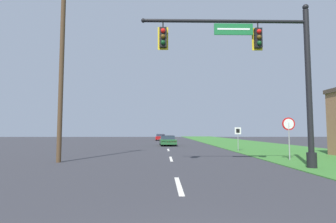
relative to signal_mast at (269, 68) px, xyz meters
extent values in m
cube|color=#38752D|center=(5.99, 20.34, -4.69)|extent=(10.00, 110.00, 0.04)
cube|color=silver|center=(-4.51, -3.66, -4.70)|extent=(0.16, 2.80, 0.01)
cube|color=silver|center=(-4.51, 4.34, -4.70)|extent=(0.16, 2.80, 0.01)
cube|color=silver|center=(-4.51, 12.34, -4.70)|extent=(0.16, 2.80, 0.01)
cube|color=silver|center=(-4.51, 20.34, -4.70)|extent=(0.16, 2.80, 0.01)
cube|color=silver|center=(-4.51, 28.34, -4.70)|extent=(0.16, 2.80, 0.01)
cylinder|color=black|center=(1.89, 0.00, -4.32)|extent=(0.44, 0.44, 0.70)
cylinder|color=black|center=(1.89, 0.00, -0.89)|extent=(0.26, 0.26, 7.55)
sphere|color=black|center=(1.89, 0.00, 3.03)|extent=(0.28, 0.28, 0.28)
cylinder|color=black|center=(-2.03, 0.00, 2.29)|extent=(7.85, 0.16, 0.16)
sphere|color=black|center=(-5.96, 0.00, 2.29)|extent=(0.21, 0.21, 0.21)
cube|color=#196B33|center=(-1.64, 0.00, 1.89)|extent=(1.86, 0.06, 0.55)
cube|color=white|center=(-1.64, -0.03, 1.89)|extent=(1.56, 0.01, 0.08)
cylinder|color=black|center=(-5.02, 0.00, 2.11)|extent=(0.06, 0.06, 0.35)
cube|color=yellow|center=(-5.02, 0.14, 1.46)|extent=(0.50, 0.03, 1.11)
cube|color=black|center=(-5.02, 0.00, 1.46)|extent=(0.34, 0.24, 0.95)
sphere|color=red|center=(-5.02, -0.14, 1.75)|extent=(0.22, 0.22, 0.22)
sphere|color=#51380F|center=(-5.02, -0.14, 1.46)|extent=(0.22, 0.22, 0.22)
sphere|color=#0F3D19|center=(-5.02, -0.14, 1.18)|extent=(0.22, 0.22, 0.22)
cylinder|color=black|center=(-0.46, 0.00, 2.11)|extent=(0.06, 0.06, 0.35)
cube|color=yellow|center=(-0.46, 0.14, 1.46)|extent=(0.50, 0.03, 1.11)
cube|color=black|center=(-0.46, 0.00, 1.46)|extent=(0.34, 0.24, 0.95)
sphere|color=red|center=(-0.46, -0.14, 1.75)|extent=(0.22, 0.22, 0.22)
sphere|color=#51380F|center=(-0.46, -0.14, 1.46)|extent=(0.22, 0.22, 0.22)
sphere|color=#0F3D19|center=(-0.46, -0.14, 1.18)|extent=(0.22, 0.22, 0.22)
cylinder|color=black|center=(-3.71, 21.34, -4.39)|extent=(0.22, 0.64, 0.64)
cylinder|color=black|center=(-5.31, 21.26, -4.39)|extent=(0.22, 0.64, 0.64)
cylinder|color=black|center=(-3.57, 18.29, -4.39)|extent=(0.22, 0.64, 0.64)
cylinder|color=black|center=(-5.16, 18.22, -4.39)|extent=(0.22, 0.64, 0.64)
cube|color=#235B2D|center=(-4.44, 19.78, -4.21)|extent=(2.03, 4.53, 0.55)
cube|color=#283342|center=(-4.44, 19.89, -3.72)|extent=(1.69, 1.94, 0.42)
cube|color=#235B2D|center=(-4.44, 19.89, -3.54)|extent=(1.65, 1.90, 0.06)
cube|color=#B71414|center=(-4.33, 17.59, -4.15)|extent=(1.68, 0.14, 0.14)
cylinder|color=black|center=(-4.65, 39.64, -4.39)|extent=(0.22, 0.64, 0.64)
cylinder|color=black|center=(-6.25, 39.64, -4.39)|extent=(0.22, 0.64, 0.64)
cylinder|color=black|center=(-4.65, 36.62, -4.39)|extent=(0.22, 0.64, 0.64)
cylinder|color=black|center=(-6.25, 36.62, -4.39)|extent=(0.22, 0.64, 0.64)
cube|color=#AD1414|center=(-5.45, 38.13, -4.21)|extent=(1.82, 4.43, 0.55)
cube|color=#283342|center=(-5.45, 38.24, -3.72)|extent=(1.60, 1.86, 0.42)
cube|color=#AD1414|center=(-5.45, 38.24, -3.54)|extent=(1.57, 1.82, 0.06)
cube|color=#B71414|center=(-5.45, 35.95, -4.15)|extent=(1.67, 0.06, 0.14)
cylinder|color=gray|center=(2.45, 3.27, -3.57)|extent=(0.07, 0.07, 2.20)
cylinder|color=red|center=(2.45, 3.27, -2.54)|extent=(0.76, 0.04, 0.76)
cylinder|color=white|center=(2.45, 3.25, -2.54)|extent=(0.61, 0.01, 0.61)
cylinder|color=gray|center=(1.53, 10.65, -3.67)|extent=(0.06, 0.06, 2.00)
cube|color=white|center=(1.53, 10.65, -2.94)|extent=(0.55, 0.04, 0.60)
cube|color=black|center=(1.53, 10.62, -2.94)|extent=(0.31, 0.01, 0.34)
cylinder|color=#4C3823|center=(-10.82, 2.71, 0.67)|extent=(0.26, 0.26, 10.75)
camera|label=1|loc=(-5.02, -12.13, -2.99)|focal=28.00mm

